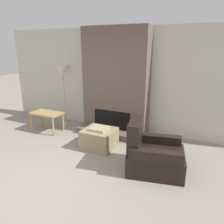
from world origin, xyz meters
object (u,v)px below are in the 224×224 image
at_px(floor_lamp_left, 63,72).
at_px(side_table, 47,115).
at_px(ottoman, 99,138).
at_px(armchair, 151,156).

bearing_deg(floor_lamp_left, side_table, -101.17).
distance_m(ottoman, armchair, 1.33).
bearing_deg(side_table, floor_lamp_left, 78.83).
bearing_deg(ottoman, floor_lamp_left, 150.24).
distance_m(armchair, side_table, 3.04).
xyz_separation_m(ottoman, armchair, (1.27, -0.39, 0.05)).
bearing_deg(side_table, armchair, -12.66).
relative_size(armchair, floor_lamp_left, 0.67).
height_order(side_table, floor_lamp_left, floor_lamp_left).
distance_m(ottoman, floor_lamp_left, 2.21).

